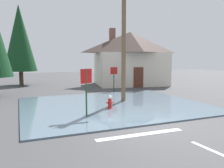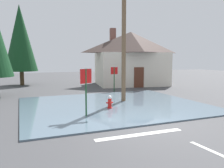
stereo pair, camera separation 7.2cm
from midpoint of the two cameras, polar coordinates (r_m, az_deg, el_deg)
The scene contains 9 objects.
ground_plane at distance 10.45m, azimuth 7.51°, elevation -9.69°, with size 80.00×80.00×0.10m, color #424244.
flood_puddle at distance 13.98m, azimuth 0.42°, elevation -5.18°, with size 10.65×9.16×0.07m, color slate.
lane_stop_bar at distance 8.80m, azimuth 7.29°, elevation -12.41°, with size 3.55×0.30×0.01m, color silver.
stop_sign_near at distance 10.97m, azimuth -6.37°, elevation 0.36°, with size 0.68×0.32×2.36m.
fire_hydrant at distance 12.81m, azimuth -0.42°, elevation -4.64°, with size 0.40×0.34×0.79m.
utility_pole at distance 14.91m, azimuth 3.11°, elevation 10.58°, with size 1.60×0.28×7.52m.
stop_sign_far at distance 19.67m, azimuth 0.65°, elevation 2.46°, with size 0.64×0.15×2.13m.
house at distance 25.12m, azimuth 4.76°, elevation 6.64°, with size 8.56×7.14×6.17m.
pine_tree_mid_left at distance 26.30m, azimuth -21.88°, elevation 10.59°, with size 3.39×3.39×8.48m.
Camera 2 is at (-4.96, -8.73, 2.82)m, focal length 36.57 mm.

